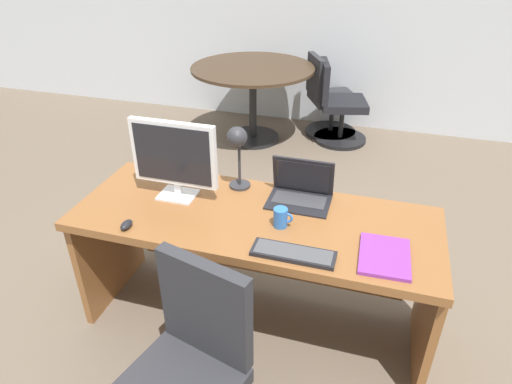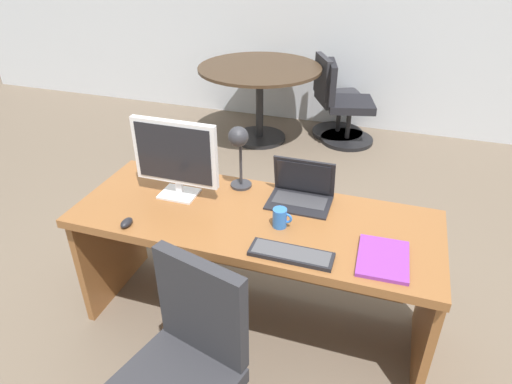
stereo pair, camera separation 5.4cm
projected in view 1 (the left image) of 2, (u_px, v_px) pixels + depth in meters
name	position (u px, v px, depth m)	size (l,w,h in m)	color
ground	(304.00, 195.00, 3.92)	(12.00, 12.00, 0.00)	#6B5B4C
desk	(256.00, 240.00, 2.44)	(1.88, 0.71, 0.75)	brown
monitor	(174.00, 156.00, 2.35)	(0.47, 0.16, 0.43)	silver
laptop	(301.00, 187.00, 2.42)	(0.33, 0.24, 0.23)	black
keyboard	(293.00, 253.00, 2.02)	(0.38, 0.12, 0.02)	black
mouse	(126.00, 225.00, 2.20)	(0.05, 0.08, 0.04)	black
desk_lamp	(238.00, 145.00, 2.41)	(0.12, 0.14, 0.37)	#2D2D33
book	(385.00, 256.00, 2.01)	(0.23, 0.30, 0.02)	purple
coffee_mug	(281.00, 217.00, 2.20)	(0.10, 0.07, 0.10)	blue
office_chair	(188.00, 383.00, 1.92)	(0.56, 0.58, 0.90)	black
meeting_table	(253.00, 85.00, 4.64)	(1.26, 1.26, 0.80)	black
meeting_chair_near	(337.00, 109.00, 4.74)	(0.58, 0.56, 0.85)	black
meeting_chair_far	(328.00, 103.00, 4.89)	(0.63, 0.62, 0.87)	black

